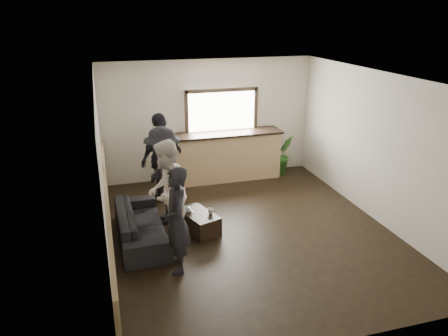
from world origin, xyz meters
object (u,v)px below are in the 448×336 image
object	(u,v)px
sofa	(141,224)
coffee_table	(199,222)
bar_counter	(224,153)
potted_plant	(282,155)
cup_a	(189,209)
person_c	(164,176)
person_d	(162,157)
person_a	(176,221)
person_b	(166,193)
cup_b	(211,211)

from	to	relation	value
sofa	coffee_table	distance (m)	1.05
bar_counter	potted_plant	world-z (taller)	bar_counter
bar_counter	cup_a	distance (m)	2.70
cup_a	person_c	distance (m)	0.79
bar_counter	person_d	bearing A→B (deg)	-153.33
sofa	person_a	world-z (taller)	person_a
person_d	person_b	bearing A→B (deg)	47.66
cup_b	cup_a	bearing A→B (deg)	151.77
sofa	coffee_table	xyz separation A→B (m)	(1.04, -0.00, -0.11)
person_a	person_d	bearing A→B (deg)	178.93
bar_counter	person_a	bearing A→B (deg)	-116.66
person_b	coffee_table	bearing A→B (deg)	127.10
cup_a	person_b	bearing A→B (deg)	-146.32
bar_counter	person_d	size ratio (longest dim) A/B	1.43
person_c	person_a	bearing A→B (deg)	-13.08
coffee_table	person_a	bearing A→B (deg)	-117.96
bar_counter	person_b	world-z (taller)	bar_counter
bar_counter	coffee_table	xyz separation A→B (m)	(-1.20, -2.45, -0.46)
sofa	potted_plant	world-z (taller)	potted_plant
sofa	person_c	bearing A→B (deg)	-41.65
cup_a	cup_b	xyz separation A→B (m)	(0.36, -0.19, -0.00)
sofa	cup_a	size ratio (longest dim) A/B	14.82
sofa	potted_plant	distance (m)	4.42
coffee_table	person_a	world-z (taller)	person_a
cup_a	person_c	xyz separation A→B (m)	(-0.36, 0.49, 0.51)
bar_counter	sofa	world-z (taller)	bar_counter
sofa	coffee_table	world-z (taller)	sofa
coffee_table	potted_plant	xyz separation A→B (m)	(2.67, 2.40, 0.30)
cup_b	person_a	size ratio (longest dim) A/B	0.06
person_c	coffee_table	bearing A→B (deg)	29.74
cup_b	person_b	bearing A→B (deg)	-173.02
cup_a	person_b	world-z (taller)	person_b
sofa	cup_a	world-z (taller)	sofa
coffee_table	cup_a	size ratio (longest dim) A/B	6.13
sofa	cup_b	xyz separation A→B (m)	(1.25, -0.08, 0.13)
cup_a	person_c	size ratio (longest dim) A/B	0.07
cup_b	potted_plant	world-z (taller)	potted_plant
cup_a	sofa	bearing A→B (deg)	-172.43
potted_plant	person_c	bearing A→B (deg)	-150.60
coffee_table	person_c	xyz separation A→B (m)	(-0.52, 0.61, 0.74)
bar_counter	potted_plant	xyz separation A→B (m)	(1.47, -0.05, -0.16)
sofa	person_b	world-z (taller)	person_b
cup_a	person_d	xyz separation A→B (m)	(-0.24, 1.53, 0.52)
sofa	person_d	distance (m)	1.89
person_c	sofa	bearing A→B (deg)	-51.48
coffee_table	potted_plant	size ratio (longest dim) A/B	0.86
cup_b	person_c	world-z (taller)	person_c
cup_a	person_a	xyz separation A→B (m)	(-0.44, -1.24, 0.42)
coffee_table	cup_b	world-z (taller)	cup_b
sofa	cup_b	world-z (taller)	sofa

